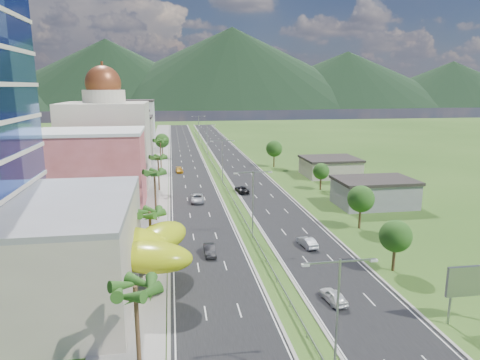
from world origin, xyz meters
name	(u,v)px	position (x,y,z in m)	size (l,w,h in m)	color
ground	(266,263)	(0.00, 0.00, 0.00)	(500.00, 500.00, 0.00)	#2D5119
road_left	(186,158)	(-7.50, 90.00, 0.02)	(11.00, 260.00, 0.04)	black
road_right	(230,157)	(7.50, 90.00, 0.02)	(11.00, 260.00, 0.04)	black
sidewalk_left	(158,159)	(-17.00, 90.00, 0.06)	(7.00, 260.00, 0.12)	gray
median_guardrail	(214,166)	(0.00, 71.99, 0.62)	(0.10, 216.06, 0.76)	gray
streetlight_median_a	(337,310)	(0.00, -25.00, 6.75)	(6.04, 0.25, 11.00)	gray
streetlight_median_b	(253,197)	(0.00, 10.00, 6.75)	(6.04, 0.25, 11.00)	gray
streetlight_median_c	(222,157)	(0.00, 50.00, 6.75)	(6.04, 0.25, 11.00)	gray
streetlight_median_d	(207,136)	(0.00, 95.00, 6.75)	(6.04, 0.25, 11.00)	gray
streetlight_median_e	(199,125)	(0.00, 140.00, 6.75)	(6.04, 0.25, 11.00)	gray
lime_canopy	(110,248)	(-20.00, -4.00, 4.99)	(18.00, 15.00, 7.40)	#A9B812
pink_shophouse	(91,171)	(-28.00, 32.00, 7.50)	(20.00, 15.00, 15.00)	#BC504D
domed_building	(107,138)	(-28.00, 55.00, 11.35)	(20.00, 20.00, 28.70)	beige
midrise_grey	(123,140)	(-27.00, 80.00, 8.00)	(16.00, 15.00, 16.00)	gray
midrise_beige	(129,136)	(-27.00, 102.00, 6.50)	(16.00, 15.00, 13.00)	#A89C8A
midrise_white	(134,124)	(-27.00, 125.00, 9.00)	(16.00, 15.00, 18.00)	silver
billboard	(470,282)	(17.00, -18.00, 4.42)	(5.20, 0.35, 6.20)	gray
shed_near	(374,194)	(28.00, 25.00, 2.50)	(15.00, 10.00, 5.00)	gray
shed_far	(330,168)	(30.00, 55.00, 2.20)	(14.00, 12.00, 4.40)	#A89C8A
palm_tree_a	(135,292)	(-15.50, -22.00, 8.02)	(3.60, 3.60, 9.10)	#47301C
palm_tree_b	(150,215)	(-15.50, 2.00, 7.06)	(3.60, 3.60, 8.10)	#47301C
palm_tree_c	(154,175)	(-15.50, 22.00, 8.50)	(3.60, 3.60, 9.60)	#47301C
palm_tree_d	(158,159)	(-15.50, 45.00, 7.54)	(3.60, 3.60, 8.60)	#47301C
palm_tree_e	(160,142)	(-15.50, 70.00, 8.31)	(3.60, 3.60, 9.40)	#47301C
leafy_tree_lfar	(162,141)	(-15.50, 95.00, 5.58)	(4.90, 4.90, 8.05)	#47301C
leafy_tree_ra	(396,236)	(16.00, -5.00, 4.78)	(4.20, 4.20, 6.90)	#47301C
leafy_tree_rb	(361,199)	(19.00, 12.00, 5.18)	(4.55, 4.55, 7.47)	#47301C
leafy_tree_rc	(321,171)	(22.00, 40.00, 4.37)	(3.85, 3.85, 6.33)	#47301C
leafy_tree_rd	(274,149)	(18.00, 70.00, 5.58)	(4.90, 4.90, 8.05)	#47301C
mountain_ridge	(233,107)	(60.00, 450.00, 0.00)	(860.00, 140.00, 90.00)	black
car_dark_left	(210,250)	(-7.41, 4.17, 0.77)	(1.54, 4.42, 1.46)	black
car_silver_mid_left	(197,198)	(-7.41, 33.41, 0.85)	(2.69, 5.84, 1.62)	#A3A6AB
car_yellow_far_left	(179,170)	(-10.40, 65.85, 0.72)	(1.90, 4.68, 1.36)	#C18416
car_white_near_right	(333,296)	(5.07, -11.84, 0.77)	(1.73, 4.30, 1.46)	white
car_silver_right	(307,242)	(7.44, 4.97, 0.78)	(1.58, 4.52, 1.49)	#B2B3BA
car_dark_far_right	(242,189)	(3.20, 40.09, 0.77)	(2.42, 5.25, 1.46)	black
motorcycle	(182,257)	(-11.39, 2.62, 0.58)	(0.51, 1.70, 1.09)	black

